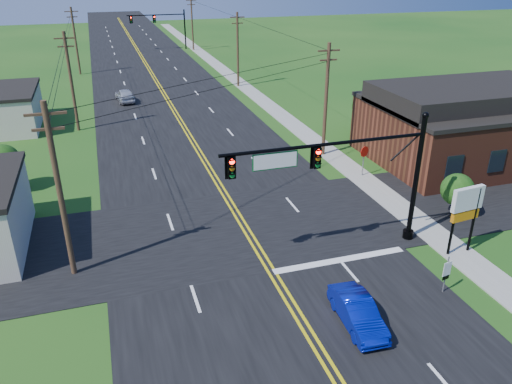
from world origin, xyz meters
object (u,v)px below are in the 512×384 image
object	(u,v)px
signal_mast_far	(160,24)
route_sign	(447,272)
signal_mast_main	(343,171)
blue_car	(357,313)
stop_sign	(364,155)

from	to	relation	value
signal_mast_far	route_sign	world-z (taller)	signal_mast_far
signal_mast_far	route_sign	bearing A→B (deg)	-87.72
signal_mast_main	blue_car	world-z (taller)	signal_mast_main
signal_mast_main	signal_mast_far	size ratio (longest dim) A/B	1.03
signal_mast_main	signal_mast_far	distance (m)	72.00
signal_mast_far	stop_sign	size ratio (longest dim) A/B	4.63
signal_mast_main	route_sign	xyz separation A→B (m)	(3.16, -5.04, -3.58)
signal_mast_main	stop_sign	distance (m)	11.43
signal_mast_main	blue_car	size ratio (longest dim) A/B	2.94
signal_mast_main	blue_car	bearing A→B (deg)	-108.13
route_sign	stop_sign	size ratio (longest dim) A/B	0.85
signal_mast_far	blue_car	distance (m)	78.02
blue_car	signal_mast_main	bearing A→B (deg)	75.03
signal_mast_far	stop_sign	world-z (taller)	signal_mast_far
stop_sign	blue_car	bearing A→B (deg)	-139.48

